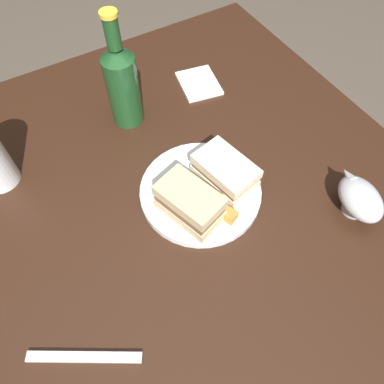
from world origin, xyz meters
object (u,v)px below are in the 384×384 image
plate (200,192)px  cider_bottle (122,83)px  gravy_boat (360,198)px  sandwich_half_left (191,202)px  sandwich_half_right (225,171)px  fork (84,357)px  napkin (199,83)px

plate → cider_bottle: (-0.26, -0.03, 0.09)m
gravy_boat → sandwich_half_left: bearing=-117.8°
cider_bottle → plate: bearing=7.5°
sandwich_half_right → plate: bearing=-93.6°
cider_bottle → fork: size_ratio=1.44×
gravy_boat → plate: bearing=-127.3°
sandwich_half_left → fork: bearing=-63.5°
cider_bottle → fork: bearing=-32.7°
sandwich_half_left → fork: sandwich_half_left is taller
sandwich_half_right → napkin: bearing=158.6°
plate → sandwich_half_left: (0.03, -0.04, 0.04)m
plate → sandwich_half_right: (0.00, 0.05, 0.03)m
plate → fork: size_ratio=1.34×
plate → cider_bottle: size_ratio=0.93×
sandwich_half_left → cider_bottle: bearing=178.8°
gravy_boat → napkin: bearing=-171.0°
gravy_boat → fork: (-0.01, -0.55, -0.04)m
plate → gravy_boat: gravy_boat is taller
sandwich_half_left → gravy_boat: bearing=62.2°
sandwich_half_left → sandwich_half_right: bearing=108.2°
sandwich_half_left → gravy_boat: sandwich_half_left is taller
plate → sandwich_half_left: size_ratio=1.77×
sandwich_half_right → cider_bottle: cider_bottle is taller
sandwich_half_right → napkin: sandwich_half_right is taller
plate → gravy_boat: (0.18, 0.24, 0.03)m
plate → sandwich_half_right: size_ratio=1.78×
sandwich_half_right → fork: (0.17, -0.37, -0.04)m
gravy_boat → napkin: 0.47m
sandwich_half_right → cider_bottle: bearing=-161.7°
plate → fork: 0.36m
plate → napkin: plate is taller
sandwich_half_right → napkin: size_ratio=1.23×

